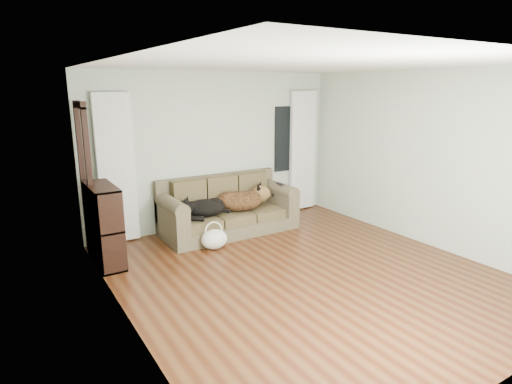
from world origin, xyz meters
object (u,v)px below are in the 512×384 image
dog_shepherd (242,201)px  bookshelf (105,228)px  sofa (229,205)px  tote_bag (214,238)px  dog_black_lab (203,208)px

dog_shepherd → bookshelf: bookshelf is taller
sofa → dog_shepherd: (0.23, -0.02, 0.04)m
bookshelf → sofa: bearing=8.6°
sofa → bookshelf: bookshelf is taller
sofa → tote_bag: 0.85m
dog_shepherd → sofa: bearing=19.1°
tote_bag → dog_black_lab: bearing=81.5°
sofa → dog_black_lab: size_ratio=3.39×
dog_shepherd → bookshelf: (-2.28, -0.26, 0.01)m
dog_black_lab → dog_shepherd: bearing=16.9°
dog_black_lab → tote_bag: 0.63m
dog_black_lab → bookshelf: (-1.56, -0.25, 0.02)m
tote_bag → bookshelf: bookshelf is taller
dog_black_lab → dog_shepherd: dog_shepherd is taller
dog_black_lab → sofa: bearing=19.6°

